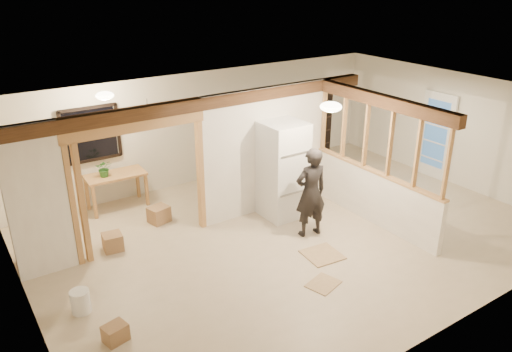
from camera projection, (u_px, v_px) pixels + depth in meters
floor at (293, 234)px, 9.26m from camera, size 9.00×6.50×0.01m
ceiling at (297, 102)px, 8.29m from camera, size 9.00×6.50×0.01m
wall_back at (206, 126)px, 11.27m from camera, size 9.00×0.01×2.50m
wall_front at (454, 252)px, 6.28m from camera, size 9.00×0.01×2.50m
wall_left at (21, 244)px, 6.46m from camera, size 0.01×6.50×2.50m
wall_right at (455, 129)px, 11.09m from camera, size 0.01×6.50×2.50m
partition_left_stub at (37, 202)px, 7.62m from camera, size 0.90×0.12×2.50m
partition_center at (265, 150)px, 9.80m from camera, size 2.80×0.12×2.50m
doorway_frame at (141, 187)px, 8.52m from camera, size 2.46×0.14×2.20m
header_beam_back at (210, 102)px, 8.75m from camera, size 7.00×0.18×0.22m
header_beam_right at (382, 101)px, 8.85m from camera, size 0.18×3.30×0.22m
pony_wall at (372, 196)px, 9.58m from camera, size 0.12×3.20×1.00m
stud_partition at (378, 139)px, 9.13m from camera, size 0.14×3.20×1.32m
window_back at (91, 134)px, 9.76m from camera, size 1.12×0.10×1.10m
french_door at (436, 136)px, 11.45m from camera, size 0.12×0.86×2.00m
ceiling_dome_main at (331, 107)px, 8.07m from camera, size 0.36×0.36×0.16m
ceiling_dome_util at (105, 96)px, 8.78m from camera, size 0.32×0.32×0.14m
hanging_bulb at (148, 117)px, 8.62m from camera, size 0.07×0.07×0.07m
refrigerator at (283, 170)px, 9.63m from camera, size 0.78×0.76×1.90m
woman at (311, 192)px, 8.93m from camera, size 0.67×0.49×1.69m
work_table at (117, 191)px, 10.15m from camera, size 1.19×0.63×0.74m
potted_plant at (104, 168)px, 9.82m from camera, size 0.39×0.37×0.35m
shop_vac at (31, 246)px, 8.31m from camera, size 0.53×0.53×0.56m
bookshelf at (316, 126)px, 12.87m from camera, size 0.80×0.27×1.59m
bucket at (81, 301)px, 7.09m from camera, size 0.36×0.36×0.35m
box_util_a at (159, 214)px, 9.63m from camera, size 0.43×0.39×0.32m
box_util_b at (113, 242)px, 8.68m from camera, size 0.35×0.35×0.30m
box_front at (115, 333)px, 6.55m from camera, size 0.35×0.30×0.24m
floor_panel_near at (322, 255)px, 8.55m from camera, size 0.65×0.65×0.02m
floor_panel_far at (323, 284)px, 7.77m from camera, size 0.59×0.52×0.02m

